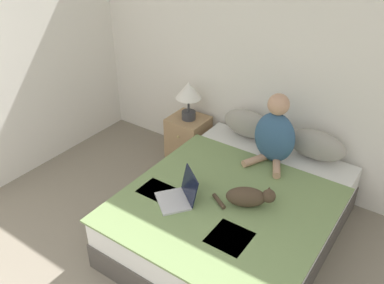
{
  "coord_description": "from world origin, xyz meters",
  "views": [
    {
      "loc": [
        1.29,
        0.17,
        2.67
      ],
      "look_at": [
        -0.42,
        2.62,
        0.85
      ],
      "focal_mm": 38.0,
      "sensor_mm": 36.0,
      "label": 1
    }
  ],
  "objects": [
    {
      "name": "cat_tabby",
      "position": [
        0.2,
        2.54,
        0.59
      ],
      "size": [
        0.49,
        0.31,
        0.17
      ],
      "rotation": [
        0.0,
        0.0,
        0.5
      ],
      "color": "#473828",
      "rests_on": "bed"
    },
    {
      "name": "wall_back",
      "position": [
        0.0,
        3.72,
        1.27
      ],
      "size": [
        5.72,
        0.05,
        2.55
      ],
      "color": "white",
      "rests_on": "ground_plane"
    },
    {
      "name": "person_sitting",
      "position": [
        0.07,
        3.25,
        0.79
      ],
      "size": [
        0.4,
        0.39,
        0.69
      ],
      "color": "#33567A",
      "rests_on": "bed"
    },
    {
      "name": "table_lamp",
      "position": [
        -1.04,
        3.45,
        0.83
      ],
      "size": [
        0.28,
        0.28,
        0.44
      ],
      "color": "#38383D",
      "rests_on": "nightstand"
    },
    {
      "name": "pillow_far",
      "position": [
        0.39,
        3.52,
        0.65
      ],
      "size": [
        0.56,
        0.22,
        0.29
      ],
      "color": "gray",
      "rests_on": "bed"
    },
    {
      "name": "pillow_near",
      "position": [
        -0.33,
        3.52,
        0.65
      ],
      "size": [
        0.56,
        0.22,
        0.29
      ],
      "color": "gray",
      "rests_on": "bed"
    },
    {
      "name": "bed",
      "position": [
        0.03,
        2.64,
        0.25
      ],
      "size": [
        1.65,
        2.03,
        0.5
      ],
      "color": "#4C4742",
      "rests_on": "ground_plane"
    },
    {
      "name": "laptop_open",
      "position": [
        -0.3,
        2.26,
        0.56
      ],
      "size": [
        0.41,
        0.41,
        0.26
      ],
      "rotation": [
        0.0,
        0.0,
        -0.65
      ],
      "color": "#B7B7BC",
      "rests_on": "bed"
    },
    {
      "name": "nightstand",
      "position": [
        -1.05,
        3.46,
        0.26
      ],
      "size": [
        0.42,
        0.41,
        0.52
      ],
      "color": "tan",
      "rests_on": "ground_plane"
    }
  ]
}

